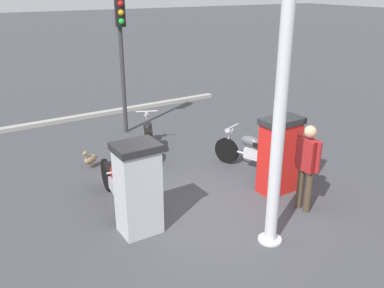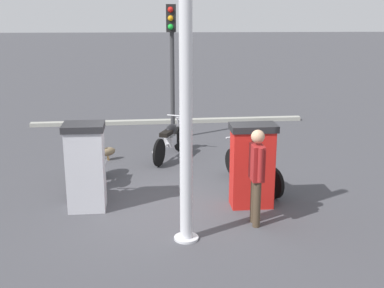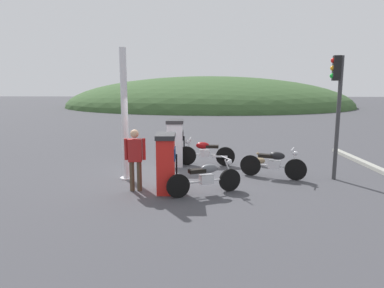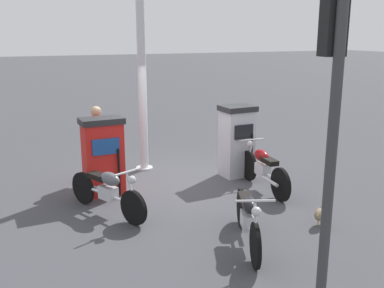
% 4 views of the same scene
% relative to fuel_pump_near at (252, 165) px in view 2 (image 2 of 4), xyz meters
% --- Properties ---
extents(ground_plane, '(120.00, 120.00, 0.00)m').
position_rel_fuel_pump_near_xyz_m(ground_plane, '(0.04, 1.54, -0.81)').
color(ground_plane, '#424247').
extents(fuel_pump_near, '(0.56, 0.87, 1.59)m').
position_rel_fuel_pump_near_xyz_m(fuel_pump_near, '(0.00, 0.00, 0.00)').
color(fuel_pump_near, red).
rests_on(fuel_pump_near, ground).
extents(fuel_pump_far, '(0.65, 0.76, 1.64)m').
position_rel_fuel_pump_near_xyz_m(fuel_pump_far, '(0.00, 3.07, 0.02)').
color(fuel_pump_far, silver).
rests_on(fuel_pump_far, ground).
extents(motorcycle_near_pump, '(1.96, 0.98, 0.95)m').
position_rel_fuel_pump_near_xyz_m(motorcycle_near_pump, '(1.07, -0.18, -0.35)').
color(motorcycle_near_pump, black).
rests_on(motorcycle_near_pump, ground).
extents(motorcycle_far_pump, '(2.05, 0.56, 0.98)m').
position_rel_fuel_pump_near_xyz_m(motorcycle_far_pump, '(1.07, 3.11, -0.33)').
color(motorcycle_far_pump, black).
rests_on(motorcycle_far_pump, ground).
extents(motorcycle_extra, '(1.93, 0.90, 0.97)m').
position_rel_fuel_pump_near_xyz_m(motorcycle_extra, '(3.17, 1.51, -0.33)').
color(motorcycle_extra, black).
rests_on(motorcycle_extra, ground).
extents(attendant_person, '(0.57, 0.24, 1.69)m').
position_rel_fuel_pump_near_xyz_m(attendant_person, '(-0.84, 0.07, 0.17)').
color(attendant_person, '#473828').
rests_on(attendant_person, ground).
extents(wandering_duck, '(0.37, 0.44, 0.47)m').
position_rel_fuel_pump_near_xyz_m(wandering_duck, '(3.02, 3.04, -0.58)').
color(wandering_duck, '#847051').
rests_on(wandering_duck, ground).
extents(roadside_traffic_light, '(0.39, 0.27, 3.69)m').
position_rel_fuel_pump_near_xyz_m(roadside_traffic_light, '(4.93, 1.43, 1.72)').
color(roadside_traffic_light, '#38383A').
rests_on(roadside_traffic_light, ground).
extents(canopy_support_pole, '(0.40, 0.40, 3.93)m').
position_rel_fuel_pump_near_xyz_m(canopy_support_pole, '(-1.36, 1.28, 1.08)').
color(canopy_support_pole, silver).
rests_on(canopy_support_pole, ground).
extents(road_edge_kerb, '(0.75, 8.66, 0.12)m').
position_rel_fuel_pump_near_xyz_m(road_edge_kerb, '(6.90, 1.54, -0.75)').
color(road_edge_kerb, '#9E9E93').
rests_on(road_edge_kerb, ground).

